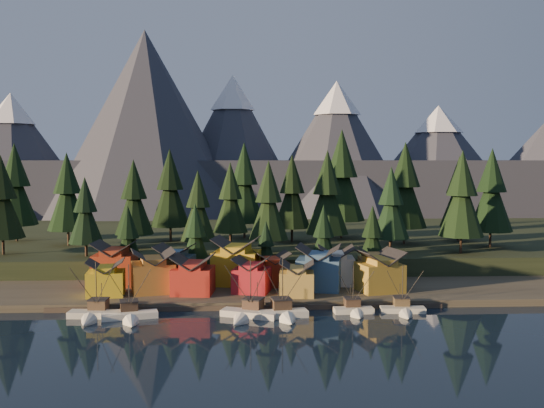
{
  "coord_description": "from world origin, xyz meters",
  "views": [
    {
      "loc": [
        -0.94,
        -105.26,
        30.25
      ],
      "look_at": [
        5.95,
        30.0,
        20.35
      ],
      "focal_mm": 40.0,
      "sensor_mm": 36.0,
      "label": 1
    }
  ],
  "objects_px": {
    "boat_4": "(285,305)",
    "house_front_1": "(153,270)",
    "boat_0": "(94,307)",
    "boat_3": "(247,307)",
    "boat_1": "(130,309)",
    "house_back_1": "(175,264)",
    "house_front_0": "(106,277)",
    "boat_5": "(355,304)",
    "boat_6": "(404,304)",
    "house_back_0": "(115,262)"
  },
  "relations": [
    {
      "from": "boat_3",
      "to": "boat_6",
      "type": "height_order",
      "value": "boat_3"
    },
    {
      "from": "house_back_0",
      "to": "house_front_0",
      "type": "bearing_deg",
      "value": -85.22
    },
    {
      "from": "boat_0",
      "to": "house_front_0",
      "type": "height_order",
      "value": "boat_0"
    },
    {
      "from": "boat_0",
      "to": "house_back_1",
      "type": "height_order",
      "value": "boat_0"
    },
    {
      "from": "house_front_1",
      "to": "boat_4",
      "type": "bearing_deg",
      "value": -46.6
    },
    {
      "from": "boat_0",
      "to": "boat_5",
      "type": "relative_size",
      "value": 1.16
    },
    {
      "from": "boat_1",
      "to": "boat_5",
      "type": "bearing_deg",
      "value": -10.22
    },
    {
      "from": "house_back_0",
      "to": "house_back_1",
      "type": "distance_m",
      "value": 13.79
    },
    {
      "from": "boat_1",
      "to": "house_front_0",
      "type": "distance_m",
      "value": 16.85
    },
    {
      "from": "boat_0",
      "to": "house_front_0",
      "type": "relative_size",
      "value": 1.45
    },
    {
      "from": "boat_4",
      "to": "boat_6",
      "type": "bearing_deg",
      "value": -3.3
    },
    {
      "from": "boat_3",
      "to": "house_front_1",
      "type": "xyz_separation_m",
      "value": [
        -20.22,
        17.54,
        4.11
      ]
    },
    {
      "from": "boat_5",
      "to": "house_front_0",
      "type": "bearing_deg",
      "value": 163.99
    },
    {
      "from": "boat_1",
      "to": "house_back_1",
      "type": "relative_size",
      "value": 1.22
    },
    {
      "from": "boat_0",
      "to": "boat_3",
      "type": "relative_size",
      "value": 0.98
    },
    {
      "from": "boat_5",
      "to": "house_front_0",
      "type": "distance_m",
      "value": 52.55
    },
    {
      "from": "house_front_0",
      "to": "boat_1",
      "type": "bearing_deg",
      "value": -68.31
    },
    {
      "from": "boat_3",
      "to": "boat_6",
      "type": "distance_m",
      "value": 30.95
    },
    {
      "from": "house_front_0",
      "to": "house_back_1",
      "type": "height_order",
      "value": "house_back_1"
    },
    {
      "from": "boat_3",
      "to": "house_back_1",
      "type": "height_order",
      "value": "boat_3"
    },
    {
      "from": "boat_0",
      "to": "boat_1",
      "type": "height_order",
      "value": "boat_0"
    },
    {
      "from": "boat_3",
      "to": "boat_5",
      "type": "relative_size",
      "value": 1.18
    },
    {
      "from": "boat_1",
      "to": "boat_5",
      "type": "height_order",
      "value": "boat_1"
    },
    {
      "from": "boat_0",
      "to": "house_back_0",
      "type": "xyz_separation_m",
      "value": [
        -1.0,
        24.59,
        4.5
      ]
    },
    {
      "from": "boat_4",
      "to": "house_front_1",
      "type": "height_order",
      "value": "boat_4"
    },
    {
      "from": "house_back_0",
      "to": "boat_4",
      "type": "bearing_deg",
      "value": -32.06
    },
    {
      "from": "boat_5",
      "to": "boat_6",
      "type": "relative_size",
      "value": 1.0
    },
    {
      "from": "house_front_1",
      "to": "house_back_0",
      "type": "bearing_deg",
      "value": 126.45
    },
    {
      "from": "boat_1",
      "to": "house_back_0",
      "type": "xyz_separation_m",
      "value": [
        -8.03,
        25.74,
        4.66
      ]
    },
    {
      "from": "boat_1",
      "to": "boat_3",
      "type": "relative_size",
      "value": 0.97
    },
    {
      "from": "boat_0",
      "to": "boat_5",
      "type": "height_order",
      "value": "boat_0"
    },
    {
      "from": "boat_3",
      "to": "house_front_0",
      "type": "height_order",
      "value": "boat_3"
    },
    {
      "from": "boat_6",
      "to": "house_front_1",
      "type": "height_order",
      "value": "house_front_1"
    },
    {
      "from": "boat_3",
      "to": "house_front_0",
      "type": "distance_m",
      "value": 33.41
    },
    {
      "from": "house_front_0",
      "to": "house_front_1",
      "type": "xyz_separation_m",
      "value": [
        9.59,
        2.79,
        0.85
      ]
    },
    {
      "from": "boat_1",
      "to": "boat_6",
      "type": "height_order",
      "value": "boat_1"
    },
    {
      "from": "boat_6",
      "to": "house_front_0",
      "type": "distance_m",
      "value": 62.06
    },
    {
      "from": "boat_4",
      "to": "boat_5",
      "type": "bearing_deg",
      "value": 1.3
    },
    {
      "from": "boat_6",
      "to": "house_front_0",
      "type": "relative_size",
      "value": 1.26
    },
    {
      "from": "boat_6",
      "to": "house_back_1",
      "type": "distance_m",
      "value": 52.73
    },
    {
      "from": "house_front_0",
      "to": "house_front_1",
      "type": "relative_size",
      "value": 0.78
    },
    {
      "from": "boat_3",
      "to": "house_back_1",
      "type": "xyz_separation_m",
      "value": [
        -16.41,
        25.15,
        4.11
      ]
    },
    {
      "from": "boat_5",
      "to": "house_front_1",
      "type": "distance_m",
      "value": 44.27
    },
    {
      "from": "boat_3",
      "to": "house_front_1",
      "type": "bearing_deg",
      "value": 160.97
    },
    {
      "from": "boat_1",
      "to": "house_front_1",
      "type": "bearing_deg",
      "value": 70.5
    },
    {
      "from": "boat_1",
      "to": "boat_4",
      "type": "bearing_deg",
      "value": -13.84
    },
    {
      "from": "boat_0",
      "to": "boat_4",
      "type": "distance_m",
      "value": 36.35
    },
    {
      "from": "house_back_0",
      "to": "boat_6",
      "type": "bearing_deg",
      "value": -18.31
    },
    {
      "from": "house_front_0",
      "to": "boat_5",
      "type": "bearing_deg",
      "value": -19.62
    },
    {
      "from": "boat_3",
      "to": "house_back_1",
      "type": "bearing_deg",
      "value": 145.04
    }
  ]
}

